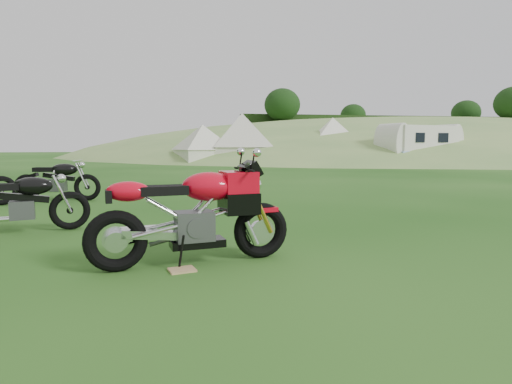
{
  "coord_description": "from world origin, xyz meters",
  "views": [
    {
      "loc": [
        -0.78,
        -5.05,
        1.22
      ],
      "look_at": [
        0.24,
        0.4,
        0.59
      ],
      "focal_mm": 30.0,
      "sensor_mm": 36.0,
      "label": 1
    }
  ],
  "objects": [
    {
      "name": "ground",
      "position": [
        0.0,
        0.0,
        0.0
      ],
      "size": [
        120.0,
        120.0,
        0.0
      ],
      "primitive_type": "plane",
      "color": "#14430E",
      "rests_on": "ground"
    },
    {
      "name": "hillside",
      "position": [
        24.0,
        40.0,
        0.0
      ],
      "size": [
        80.0,
        64.0,
        8.0
      ],
      "primitive_type": "ellipsoid",
      "color": "#67924A",
      "rests_on": "ground"
    },
    {
      "name": "hedgerow",
      "position": [
        24.0,
        40.0,
        0.0
      ],
      "size": [
        36.0,
        1.2,
        8.6
      ],
      "primitive_type": null,
      "color": "black",
      "rests_on": "ground"
    },
    {
      "name": "sport_motorcycle",
      "position": [
        -0.63,
        -0.77,
        0.59
      ],
      "size": [
        2.02,
        0.81,
        1.18
      ],
      "primitive_type": null,
      "rotation": [
        0.0,
        0.0,
        0.17
      ],
      "color": "red",
      "rests_on": "ground"
    },
    {
      "name": "plywood_board",
      "position": [
        -0.74,
        -0.99,
        0.01
      ],
      "size": [
        0.29,
        0.25,
        0.02
      ],
      "primitive_type": "cube",
      "rotation": [
        0.0,
        0.0,
        0.24
      ],
      "color": "tan",
      "rests_on": "ground"
    },
    {
      "name": "vintage_moto_a",
      "position": [
        -2.86,
        1.15,
        0.45
      ],
      "size": [
        1.75,
        0.79,
        0.9
      ],
      "primitive_type": null,
      "rotation": [
        0.0,
        0.0,
        0.24
      ],
      "color": "black",
      "rests_on": "ground"
    },
    {
      "name": "vintage_moto_d",
      "position": [
        -3.28,
        4.64,
        0.46
      ],
      "size": [
        1.81,
        0.67,
        0.93
      ],
      "primitive_type": null,
      "rotation": [
        0.0,
        0.0,
        -0.15
      ],
      "color": "black",
      "rests_on": "ground"
    },
    {
      "name": "tent_left",
      "position": [
        0.83,
        20.97,
        1.22
      ],
      "size": [
        3.55,
        3.55,
        2.45
      ],
      "primitive_type": null,
      "rotation": [
        0.0,
        0.0,
        0.31
      ],
      "color": "silver",
      "rests_on": "ground"
    },
    {
      "name": "tent_mid",
      "position": [
        3.26,
        21.16,
        1.44
      ],
      "size": [
        3.64,
        3.64,
        2.88
      ],
      "primitive_type": null,
      "rotation": [
        0.0,
        0.0,
        -0.1
      ],
      "color": "beige",
      "rests_on": "ground"
    },
    {
      "name": "tent_right",
      "position": [
        9.15,
        21.27,
        1.39
      ],
      "size": [
        3.53,
        3.53,
        2.77
      ],
      "primitive_type": null,
      "rotation": [
        0.0,
        0.0,
        -0.11
      ],
      "color": "white",
      "rests_on": "ground"
    },
    {
      "name": "caravan",
      "position": [
        12.56,
        16.83,
        1.12
      ],
      "size": [
        5.14,
        3.14,
        2.24
      ],
      "primitive_type": null,
      "rotation": [
        0.0,
        0.0,
        0.22
      ],
      "color": "white",
      "rests_on": "ground"
    }
  ]
}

